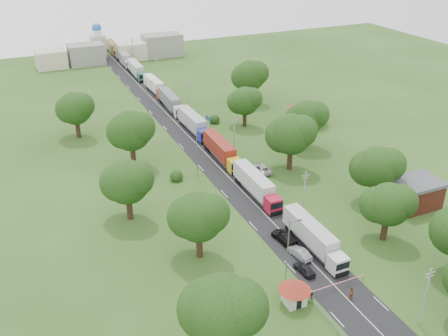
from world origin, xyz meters
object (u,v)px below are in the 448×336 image
guard_booth (295,291)px  pedestrian_near (351,294)px  truck_0 (313,237)px  car_lane_front (304,269)px  car_lane_mid (300,253)px  boom_barrier (330,286)px  info_sign (208,121)px

guard_booth → pedestrian_near: guard_booth is taller
truck_0 → car_lane_front: truck_0 is taller
guard_booth → car_lane_front: guard_booth is taller
guard_booth → truck_0: size_ratio=0.29×
truck_0 → car_lane_mid: size_ratio=3.40×
boom_barrier → pedestrian_near: size_ratio=5.02×
guard_booth → car_lane_mid: guard_booth is taller
info_sign → truck_0: (-3.13, -50.42, -0.77)m
car_lane_mid → pedestrian_near: (1.41, -11.07, 0.19)m
guard_booth → pedestrian_near: bearing=-18.4°
car_lane_front → car_lane_mid: size_ratio=0.89×
truck_0 → pedestrian_near: bearing=-97.8°
info_sign → truck_0: truck_0 is taller
car_lane_mid → car_lane_front: bearing=61.2°
boom_barrier → info_sign: size_ratio=2.25×
car_lane_front → guard_booth: bearing=40.1°
truck_0 → guard_booth: bearing=-134.0°
guard_booth → boom_barrier: bearing=0.0°
info_sign → pedestrian_near: 62.75m
boom_barrier → car_lane_mid: bearing=87.6°
boom_barrier → guard_booth: (-5.84, -0.00, 1.27)m
car_lane_front → pedestrian_near: 8.03m
car_lane_front → info_sign: bearing=-103.6°
guard_booth → car_lane_front: (4.84, 5.00, -1.49)m
car_lane_mid → pedestrian_near: size_ratio=2.42×
car_lane_front → car_lane_mid: bearing=-116.8°
guard_booth → car_lane_mid: bearing=54.0°
pedestrian_near → car_lane_front: bearing=94.4°
truck_0 → car_lane_mid: (-3.07, -1.05, -1.49)m
guard_booth → info_sign: 61.27m
boom_barrier → car_lane_front: (-1.00, 5.00, -0.22)m
guard_booth → info_sign: info_sign is taller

